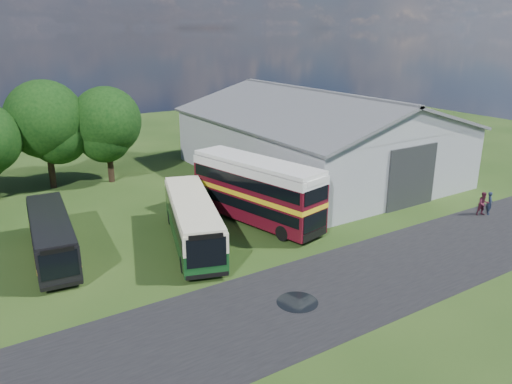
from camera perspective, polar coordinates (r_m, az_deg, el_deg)
ground at (r=29.78m, az=3.55°, el=-9.20°), size 120.00×120.00×0.00m
asphalt_road at (r=29.53m, az=11.83°, el=-9.84°), size 60.00×8.00×0.02m
puddle at (r=26.90m, az=4.75°, el=-12.47°), size 2.20×2.20×0.01m
storage_shed at (r=49.22m, az=6.85°, el=6.92°), size 18.80×24.80×8.15m
tree_mid at (r=47.28m, az=-22.98°, el=7.64°), size 6.80×6.80×9.60m
tree_right_a at (r=47.49m, az=-16.73°, el=7.74°), size 6.26×6.26×8.83m
shrub_front at (r=37.22m, az=5.09°, el=-3.45°), size 1.70×1.70×1.70m
shrub_mid at (r=38.71m, az=3.29°, el=-2.54°), size 1.60×1.60×1.60m
shrub_back at (r=40.24m, az=1.62°, el=-1.69°), size 1.80×1.80×1.80m
bus_green_single at (r=33.12m, az=-7.25°, el=-3.25°), size 5.96×11.54×3.11m
bus_maroon_double at (r=36.38m, az=0.04°, el=0.07°), size 5.14×11.38×4.74m
bus_dark_single at (r=33.52m, az=-22.33°, el=-4.64°), size 3.42×10.13×2.74m
visitor_a at (r=42.31m, az=25.14°, el=-1.18°), size 0.78×0.75×1.80m
visitor_b at (r=41.88m, az=24.54°, el=-1.25°), size 1.10×1.00×1.84m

